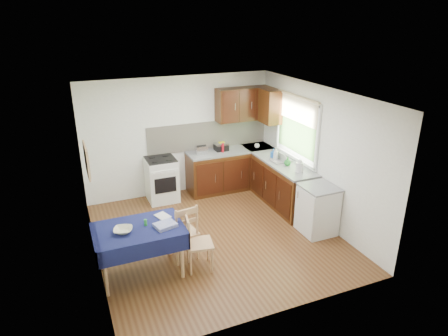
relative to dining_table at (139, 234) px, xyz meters
name	(u,v)px	position (x,y,z in m)	size (l,w,h in m)	color
floor	(216,236)	(1.44, 0.57, -0.67)	(4.20, 4.20, 0.00)	#4C2B14
ceiling	(215,94)	(1.44, 0.57, 1.83)	(4.00, 4.20, 0.02)	silver
wall_back	(179,136)	(1.44, 2.67, 0.58)	(4.00, 0.02, 2.50)	silver
wall_front	(281,230)	(1.44, -1.53, 0.58)	(4.00, 0.02, 2.50)	silver
wall_left	(89,189)	(-0.56, 0.57, 0.58)	(0.02, 4.20, 2.50)	white
wall_right	(318,154)	(3.44, 0.57, 0.58)	(0.02, 4.20, 2.50)	silver
base_cabinets	(254,177)	(2.79, 1.82, -0.24)	(1.90, 2.30, 0.86)	#381909
worktop_back	(231,151)	(2.49, 2.37, 0.21)	(1.90, 0.60, 0.04)	gray
worktop_right	(284,164)	(3.14, 1.22, 0.21)	(0.60, 1.70, 0.04)	gray
worktop_corner	(257,147)	(3.14, 2.37, 0.21)	(0.60, 0.60, 0.04)	gray
splashback	(208,135)	(2.09, 2.65, 0.53)	(2.70, 0.02, 0.60)	beige
upper_cabinets	(251,105)	(2.96, 2.37, 1.18)	(1.20, 0.85, 0.70)	#381909
stove	(162,179)	(0.94, 2.36, -0.21)	(0.60, 0.61, 0.92)	white
window	(297,124)	(3.41, 1.27, 0.98)	(0.04, 1.48, 1.26)	#2E4E20
fridge	(318,210)	(3.14, 0.02, -0.23)	(0.58, 0.60, 0.89)	white
corkboard	(87,160)	(-0.54, 0.87, 0.93)	(0.04, 0.62, 0.47)	tan
dining_table	(139,234)	(0.00, 0.00, 0.00)	(1.28, 0.87, 0.78)	#111444
chair_far	(183,231)	(0.71, 0.13, -0.17)	(0.49, 0.49, 0.96)	tan
chair_near	(196,241)	(0.81, -0.19, -0.20)	(0.45, 0.45, 0.89)	tan
toaster	(201,150)	(1.82, 2.37, 0.31)	(0.24, 0.15, 0.19)	silver
sandwich_press	(221,147)	(2.29, 2.42, 0.31)	(0.27, 0.24, 0.16)	black
sauce_bottle	(223,148)	(2.27, 2.27, 0.33)	(0.05, 0.05, 0.20)	red
yellow_packet	(222,146)	(2.32, 2.47, 0.31)	(0.13, 0.08, 0.17)	gold
dish_rack	(281,160)	(3.14, 1.34, 0.25)	(0.39, 0.30, 0.18)	gray
kettle	(300,166)	(3.16, 0.71, 0.33)	(0.14, 0.14, 0.24)	white
cup	(257,146)	(3.07, 2.27, 0.27)	(0.11, 0.11, 0.09)	silver
soap_bottle_a	(276,154)	(3.06, 1.41, 0.36)	(0.11, 0.11, 0.27)	white
soap_bottle_b	(273,153)	(3.10, 1.59, 0.32)	(0.08, 0.08, 0.18)	blue
soap_bottle_c	(288,161)	(3.12, 1.07, 0.31)	(0.14, 0.14, 0.17)	#22802B
plate_bowl	(123,230)	(-0.22, -0.04, 0.14)	(0.26, 0.26, 0.06)	beige
book	(158,218)	(0.33, 0.17, 0.11)	(0.17, 0.24, 0.02)	white
spice_jar	(146,222)	(0.12, 0.03, 0.15)	(0.05, 0.05, 0.09)	#238232
tea_towel	(165,225)	(0.37, -0.12, 0.13)	(0.30, 0.23, 0.05)	#2A389B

